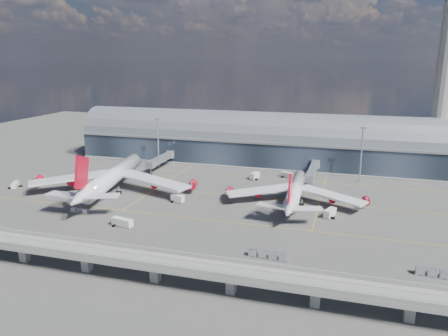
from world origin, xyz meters
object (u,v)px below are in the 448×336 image
(service_truck_0, at_px, (15,185))
(airliner_left, at_px, (112,177))
(airliner_right, at_px, (295,192))
(service_truck_1, at_px, (178,199))
(service_truck_2, at_px, (122,222))
(cargo_train_2, at_px, (438,273))
(control_tower, at_px, (446,66))
(floodlight_mast_right, at_px, (361,153))
(cargo_train_0, at_px, (80,211))
(cargo_train_1, at_px, (268,255))
(service_truck_5, at_px, (286,175))
(service_truck_4, at_px, (255,176))
(floodlight_mast_left, at_px, (158,141))
(service_truck_3, at_px, (330,213))

(service_truck_0, bearing_deg, airliner_left, -19.19)
(airliner_left, relative_size, airliner_right, 1.28)
(service_truck_1, relative_size, service_truck_2, 0.69)
(airliner_right, distance_m, cargo_train_2, 65.22)
(control_tower, relative_size, floodlight_mast_right, 4.01)
(cargo_train_0, xyz_separation_m, cargo_train_1, (73.35, -16.98, 0.16))
(service_truck_2, height_order, cargo_train_0, service_truck_2)
(control_tower, xyz_separation_m, service_truck_5, (-68.36, -28.81, -50.33))
(service_truck_0, bearing_deg, airliner_right, -21.13)
(floodlight_mast_right, bearing_deg, service_truck_4, -169.94)
(floodlight_mast_left, height_order, cargo_train_2, floodlight_mast_left)
(control_tower, height_order, cargo_train_0, control_tower)
(service_truck_0, relative_size, cargo_train_1, 0.54)
(airliner_right, bearing_deg, control_tower, 45.72)
(service_truck_0, height_order, service_truck_4, service_truck_4)
(service_truck_4, bearing_deg, floodlight_mast_right, 27.48)
(airliner_right, bearing_deg, service_truck_4, 124.34)
(service_truck_4, xyz_separation_m, cargo_train_2, (66.42, -78.56, -0.60))
(airliner_left, relative_size, service_truck_3, 11.63)
(service_truck_3, bearing_deg, cargo_train_2, -30.83)
(floodlight_mast_right, relative_size, service_truck_4, 4.31)
(service_truck_0, distance_m, service_truck_2, 72.77)
(airliner_left, xyz_separation_m, cargo_train_1, (75.28, -43.09, -5.57))
(service_truck_3, distance_m, cargo_train_1, 41.79)
(airliner_left, bearing_deg, airliner_right, -4.99)
(service_truck_4, bearing_deg, cargo_train_1, -57.30)
(service_truck_5, bearing_deg, airliner_right, -139.00)
(control_tower, relative_size, service_truck_2, 12.68)
(airliner_right, bearing_deg, cargo_train_1, -93.49)
(floodlight_mast_right, distance_m, service_truck_4, 49.29)
(floodlight_mast_left, bearing_deg, control_tower, 11.72)
(control_tower, distance_m, cargo_train_2, 126.55)
(airliner_left, distance_m, service_truck_3, 90.35)
(service_truck_3, bearing_deg, airliner_right, 162.44)
(airliner_right, height_order, cargo_train_1, airliner_right)
(airliner_right, height_order, service_truck_5, airliner_right)
(airliner_left, distance_m, cargo_train_2, 126.74)
(cargo_train_0, bearing_deg, service_truck_4, -40.96)
(service_truck_0, xyz_separation_m, cargo_train_0, (46.11, -19.60, -0.47))
(service_truck_3, distance_m, cargo_train_0, 90.92)
(control_tower, relative_size, cargo_train_0, 14.04)
(service_truck_1, bearing_deg, floodlight_mast_right, -39.75)
(floodlight_mast_right, bearing_deg, cargo_train_1, -105.78)
(airliner_left, height_order, service_truck_5, airliner_left)
(service_truck_3, distance_m, service_truck_5, 54.07)
(service_truck_1, relative_size, cargo_train_2, 0.48)
(control_tower, relative_size, cargo_train_1, 8.76)
(service_truck_1, xyz_separation_m, cargo_train_2, (88.04, -36.85, -0.51))
(airliner_left, distance_m, cargo_train_0, 26.80)
(floodlight_mast_right, xyz_separation_m, service_truck_2, (-76.91, -79.01, -12.16))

